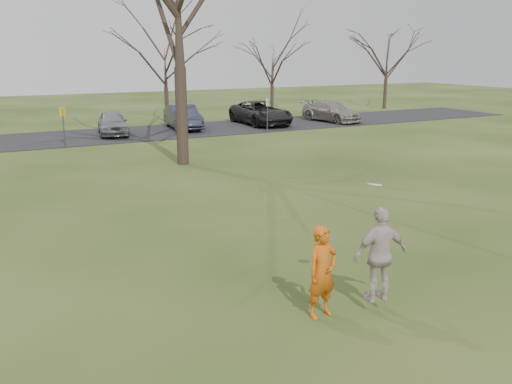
{
  "coord_description": "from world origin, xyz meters",
  "views": [
    {
      "loc": [
        -5.83,
        -7.39,
        4.83
      ],
      "look_at": [
        0.0,
        4.0,
        1.5
      ],
      "focal_mm": 37.86,
      "sensor_mm": 36.0,
      "label": 1
    }
  ],
  "objects_px": {
    "catching_play": "(380,254)",
    "car_7": "(331,111)",
    "car_4": "(113,123)",
    "car_6": "(261,113)",
    "player_defender": "(322,272)",
    "car_5": "(183,117)"
  },
  "relations": [
    {
      "from": "car_6",
      "to": "car_7",
      "type": "distance_m",
      "value": 5.29
    },
    {
      "from": "car_6",
      "to": "car_4",
      "type": "bearing_deg",
      "value": -178.52
    },
    {
      "from": "car_5",
      "to": "car_7",
      "type": "xyz_separation_m",
      "value": [
        10.71,
        -1.12,
        -0.07
      ]
    },
    {
      "from": "car_5",
      "to": "car_7",
      "type": "height_order",
      "value": "car_5"
    },
    {
      "from": "car_4",
      "to": "catching_play",
      "type": "relative_size",
      "value": 1.78
    },
    {
      "from": "car_4",
      "to": "car_6",
      "type": "relative_size",
      "value": 0.73
    },
    {
      "from": "player_defender",
      "to": "catching_play",
      "type": "height_order",
      "value": "catching_play"
    },
    {
      "from": "player_defender",
      "to": "catching_play",
      "type": "relative_size",
      "value": 0.77
    },
    {
      "from": "car_6",
      "to": "catching_play",
      "type": "relative_size",
      "value": 2.44
    },
    {
      "from": "car_5",
      "to": "catching_play",
      "type": "bearing_deg",
      "value": -95.56
    },
    {
      "from": "car_4",
      "to": "car_7",
      "type": "bearing_deg",
      "value": 6.4
    },
    {
      "from": "player_defender",
      "to": "catching_play",
      "type": "xyz_separation_m",
      "value": [
        1.07,
        -0.33,
        0.27
      ]
    },
    {
      "from": "player_defender",
      "to": "car_4",
      "type": "distance_m",
      "value": 24.82
    },
    {
      "from": "player_defender",
      "to": "catching_play",
      "type": "bearing_deg",
      "value": -24.72
    },
    {
      "from": "car_4",
      "to": "car_5",
      "type": "bearing_deg",
      "value": 14.67
    },
    {
      "from": "car_6",
      "to": "catching_play",
      "type": "distance_m",
      "value": 27.48
    },
    {
      "from": "player_defender",
      "to": "car_5",
      "type": "distance_m",
      "value": 26.0
    },
    {
      "from": "car_4",
      "to": "car_5",
      "type": "xyz_separation_m",
      "value": [
        4.57,
        0.47,
        0.06
      ]
    },
    {
      "from": "catching_play",
      "to": "car_7",
      "type": "bearing_deg",
      "value": 56.94
    },
    {
      "from": "car_5",
      "to": "car_6",
      "type": "distance_m",
      "value": 5.5
    },
    {
      "from": "player_defender",
      "to": "car_5",
      "type": "relative_size",
      "value": 0.38
    },
    {
      "from": "car_4",
      "to": "car_5",
      "type": "distance_m",
      "value": 4.6
    }
  ]
}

